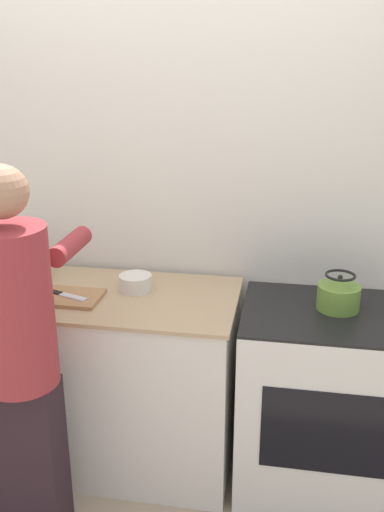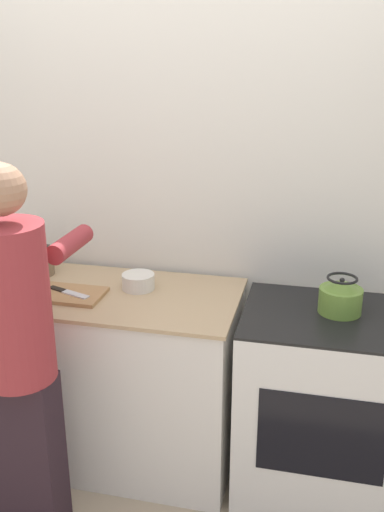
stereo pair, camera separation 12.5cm
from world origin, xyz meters
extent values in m
plane|color=tan|center=(0.00, 0.00, 0.00)|extent=(12.00, 12.00, 0.00)
cube|color=silver|center=(0.00, 0.69, 1.30)|extent=(8.00, 0.05, 2.60)
cube|color=silver|center=(-0.40, 0.31, 0.45)|extent=(1.47, 0.62, 0.89)
cube|color=tan|center=(-0.40, 0.31, 0.90)|extent=(1.49, 0.65, 0.02)
cube|color=silver|center=(0.75, 0.30, 0.45)|extent=(0.75, 0.60, 0.90)
cube|color=black|center=(0.75, 0.30, 0.90)|extent=(0.75, 0.60, 0.01)
cube|color=black|center=(0.75, 0.00, 0.49)|extent=(0.53, 0.01, 0.39)
cube|color=black|center=(-0.44, -0.24, 0.38)|extent=(0.26, 0.16, 0.76)
cylinder|color=maroon|center=(-0.44, -0.24, 1.08)|extent=(0.29, 0.29, 0.64)
sphere|color=#A87A5B|center=(-0.44, -0.24, 1.53)|extent=(0.20, 0.20, 0.20)
cylinder|color=maroon|center=(-0.57, 0.03, 1.24)|extent=(0.08, 0.30, 0.08)
cylinder|color=maroon|center=(-0.32, 0.03, 1.24)|extent=(0.08, 0.30, 0.08)
cube|color=#A87A4C|center=(-0.45, 0.23, 0.92)|extent=(0.35, 0.22, 0.02)
cube|color=silver|center=(-0.39, 0.21, 0.93)|extent=(0.15, 0.08, 0.01)
cube|color=black|center=(-0.50, 0.25, 0.93)|extent=(0.09, 0.06, 0.01)
cylinder|color=olive|center=(0.79, 0.34, 0.96)|extent=(0.19, 0.19, 0.11)
cone|color=olive|center=(0.79, 0.34, 1.03)|extent=(0.15, 0.15, 0.03)
sphere|color=black|center=(0.79, 0.34, 1.06)|extent=(0.02, 0.02, 0.02)
torus|color=black|center=(0.79, 0.34, 1.07)|extent=(0.13, 0.13, 0.01)
cylinder|color=silver|center=(-0.15, 0.39, 0.95)|extent=(0.16, 0.16, 0.07)
cylinder|color=#756047|center=(-0.71, 0.46, 0.97)|extent=(0.16, 0.16, 0.12)
cylinder|color=#28231E|center=(-0.71, 0.46, 1.04)|extent=(0.16, 0.16, 0.01)
camera|label=1|loc=(0.55, -2.05, 1.98)|focal=40.00mm
camera|label=2|loc=(0.68, -2.03, 1.98)|focal=40.00mm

